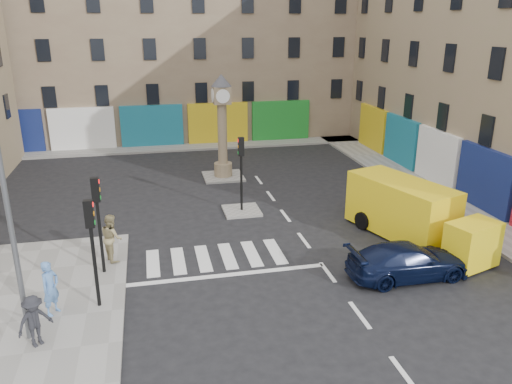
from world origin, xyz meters
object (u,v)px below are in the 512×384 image
object	(u,v)px
pedestrian_dark	(35,321)
traffic_light_island	(241,162)
pedestrian_blue	(50,288)
lamp_post	(4,190)
clock_pillar	(222,120)
navy_sedan	(408,261)
pedestrian_tan	(112,237)
traffic_light_left_near	(92,237)
traffic_light_left_far	(98,210)
yellow_van	(413,213)

from	to	relation	value
pedestrian_dark	traffic_light_island	bearing A→B (deg)	13.55
pedestrian_dark	pedestrian_blue	bearing A→B (deg)	46.49
lamp_post	clock_pillar	xyz separation A→B (m)	(8.20, 15.20, -1.24)
pedestrian_dark	navy_sedan	bearing A→B (deg)	-29.66
lamp_post	clock_pillar	distance (m)	17.31
navy_sedan	pedestrian_blue	size ratio (longest dim) A/B	2.50
lamp_post	pedestrian_blue	world-z (taller)	lamp_post
pedestrian_blue	pedestrian_tan	bearing A→B (deg)	7.29
pedestrian_tan	traffic_light_left_near	bearing A→B (deg)	153.40
pedestrian_blue	traffic_light_island	bearing A→B (deg)	-11.22
traffic_light_left_far	pedestrian_dark	world-z (taller)	traffic_light_left_far
pedestrian_blue	traffic_light_left_near	bearing A→B (deg)	-49.91
traffic_light_left_near	pedestrian_blue	xyz separation A→B (m)	(-1.40, -0.18, -1.56)
clock_pillar	pedestrian_blue	size ratio (longest dim) A/B	3.34
traffic_light_left_far	pedestrian_tan	bearing A→B (deg)	73.03
traffic_light_island	lamp_post	bearing A→B (deg)	-131.71
clock_pillar	traffic_light_left_far	bearing A→B (deg)	-118.94
clock_pillar	pedestrian_blue	bearing A→B (deg)	-118.84
traffic_light_island	lamp_post	world-z (taller)	lamp_post
traffic_light_left_near	navy_sedan	bearing A→B (deg)	-0.90
navy_sedan	pedestrian_blue	distance (m)	12.44
traffic_light_left_near	traffic_light_island	xyz separation A→B (m)	(6.30, 7.80, -0.03)
navy_sedan	yellow_van	world-z (taller)	yellow_van
pedestrian_tan	pedestrian_dark	bearing A→B (deg)	138.70
yellow_van	navy_sedan	bearing A→B (deg)	-138.70
traffic_light_left_far	pedestrian_dark	size ratio (longest dim) A/B	2.32
yellow_van	pedestrian_dark	distance (m)	15.23
traffic_light_island	clock_pillar	bearing A→B (deg)	90.00
lamp_post	yellow_van	size ratio (longest dim) A/B	1.17
navy_sedan	traffic_light_left_near	bearing A→B (deg)	88.00
navy_sedan	pedestrian_blue	bearing A→B (deg)	88.93
traffic_light_left_near	yellow_van	world-z (taller)	traffic_light_left_near
pedestrian_dark	yellow_van	bearing A→B (deg)	-18.99
clock_pillar	pedestrian_dark	xyz separation A→B (m)	(-7.88, -15.64, -2.60)
clock_pillar	yellow_van	world-z (taller)	clock_pillar
navy_sedan	pedestrian_tan	bearing A→B (deg)	70.58
traffic_light_left_near	traffic_light_left_far	size ratio (longest dim) A/B	1.00
lamp_post	yellow_van	bearing A→B (deg)	16.27
clock_pillar	lamp_post	bearing A→B (deg)	-118.35
traffic_light_left_near	traffic_light_island	bearing A→B (deg)	51.07
clock_pillar	traffic_light_left_near	bearing A→B (deg)	-114.55
navy_sedan	yellow_van	distance (m)	3.64
traffic_light_left_far	navy_sedan	xyz separation A→B (m)	(11.04, -2.57, -1.96)
clock_pillar	pedestrian_blue	xyz separation A→B (m)	(-7.70, -13.98, -2.49)
yellow_van	pedestrian_dark	xyz separation A→B (m)	(-14.47, -4.76, -0.29)
traffic_light_left_near	pedestrian_dark	distance (m)	2.95
lamp_post	clock_pillar	size ratio (longest dim) A/B	1.36
pedestrian_tan	pedestrian_blue	bearing A→B (deg)	133.03
traffic_light_island	pedestrian_dark	world-z (taller)	traffic_light_island
traffic_light_left_near	yellow_van	distance (m)	13.29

